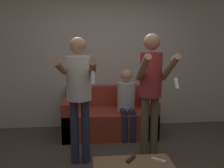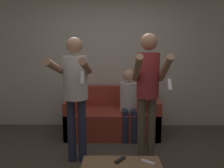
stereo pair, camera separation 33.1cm
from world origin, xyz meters
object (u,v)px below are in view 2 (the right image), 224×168
person_standing_left (75,86)px  remote_near (148,162)px  couch (112,117)px  person_standing_right (148,85)px  person_seated (129,100)px  remote_far (120,160)px

person_standing_left → remote_near: bearing=-38.8°
person_standing_left → couch: bearing=65.1°
remote_near → couch: bearing=102.8°
person_standing_right → remote_near: 0.98m
couch → person_standing_left: bearing=-114.9°
person_seated → couch: bearing=151.5°
remote_near → remote_far: same height
person_seated → remote_far: (-0.19, -1.49, -0.27)m
couch → remote_far: bearing=-86.6°
person_standing_right → remote_far: size_ratio=12.33×
remote_far → couch: bearing=93.4°
person_standing_right → remote_far: 1.01m
person_standing_right → remote_far: (-0.37, -0.64, -0.68)m
couch → person_standing_right: size_ratio=0.93×
person_standing_right → remote_near: (-0.09, -0.69, -0.68)m
person_standing_right → person_seated: size_ratio=1.46×
person_standing_right → person_seated: person_standing_right is taller
person_standing_left → person_standing_right: size_ratio=0.97×
couch → person_standing_left: person_standing_left is taller
person_seated → remote_near: (0.10, -1.54, -0.27)m
person_standing_right → person_seated: (-0.18, 0.85, -0.41)m
couch → person_standing_right: (0.47, -1.00, 0.77)m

